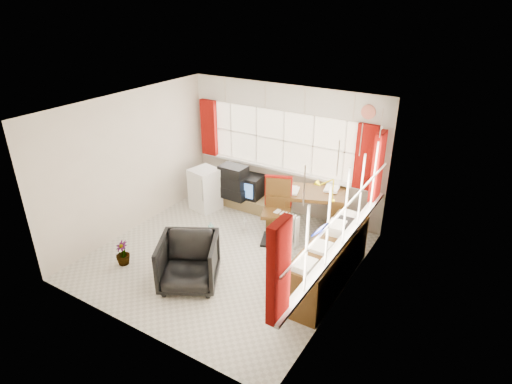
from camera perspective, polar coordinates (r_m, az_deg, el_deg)
ground at (r=7.22m, az=-4.06°, el=-8.49°), size 4.00×4.00×0.00m
room_walls at (r=6.51m, az=-4.46°, el=2.55°), size 4.00×4.00×4.00m
window_back at (r=8.25m, az=3.54°, el=3.45°), size 3.70×0.12×3.60m
window_right at (r=5.95m, az=11.23°, el=-6.22°), size 0.12×3.70×3.60m
curtains at (r=6.83m, az=6.45°, el=3.19°), size 3.83×3.83×1.15m
overhead_cabinets at (r=6.60m, az=7.43°, el=9.65°), size 3.98×3.98×0.48m
desk at (r=7.74m, az=6.80°, el=-2.28°), size 1.55×1.15×0.84m
desk_lamp at (r=7.17m, az=10.26°, el=0.87°), size 0.15×0.13×0.42m
task_chair at (r=7.41m, az=2.85°, el=-2.02°), size 0.63×0.65×1.16m
office_chair at (r=6.44m, az=-8.97°, el=-9.26°), size 1.14×1.15×0.77m
radiator at (r=7.38m, az=4.22°, el=-5.43°), size 0.41×0.18×0.61m
credenza at (r=6.47m, az=9.67°, el=-9.11°), size 0.50×2.00×0.85m
file_tray at (r=6.58m, az=11.67°, el=-4.37°), size 0.30×0.38×0.12m
tv_bench at (r=8.66m, az=-0.51°, el=-1.35°), size 1.40×0.50×0.25m
crt_tv at (r=8.53m, az=-0.81°, el=0.79°), size 0.51×0.48×0.44m
hifi_stack at (r=8.49m, az=-3.01°, el=1.28°), size 0.63×0.41×0.66m
mini_fridge at (r=8.57m, az=-6.79°, el=0.38°), size 0.59×0.60×0.85m
spray_bottle_a at (r=7.87m, az=-1.48°, el=-4.21°), size 0.13×0.13×0.26m
spray_bottle_b at (r=7.88m, az=-6.01°, el=-4.66°), size 0.11×0.11×0.19m
flower_vase at (r=7.23m, az=-17.36°, el=-7.78°), size 0.27×0.27×0.41m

